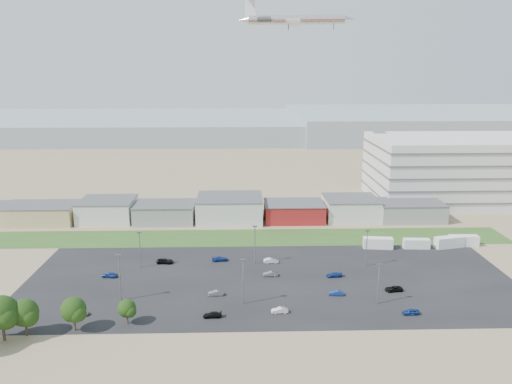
{
  "coord_description": "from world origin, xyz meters",
  "views": [
    {
      "loc": [
        -1.67,
        -94.01,
        50.52
      ],
      "look_at": [
        1.62,
        22.0,
        21.89
      ],
      "focal_mm": 35.0,
      "sensor_mm": 36.0,
      "label": 1
    }
  ],
  "objects_px": {
    "parked_car_1": "(336,293)",
    "parked_car_13": "(280,310)",
    "parked_car_2": "(411,312)",
    "parked_car_11": "(271,261)",
    "parked_car_10": "(80,313)",
    "parked_car_7": "(270,274)",
    "parked_car_5": "(110,275)",
    "parked_car_9": "(165,261)",
    "parked_car_0": "(394,289)",
    "parked_car_3": "(212,315)",
    "parked_car_4": "(216,293)",
    "airliner": "(296,20)",
    "parked_car_6": "(220,259)",
    "box_trailer_a": "(378,243)",
    "parked_car_12": "(334,275)"
  },
  "relations": [
    {
      "from": "parked_car_2",
      "to": "parked_car_7",
      "type": "bearing_deg",
      "value": -127.61
    },
    {
      "from": "parked_car_7",
      "to": "parked_car_12",
      "type": "relative_size",
      "value": 0.94
    },
    {
      "from": "airliner",
      "to": "parked_car_13",
      "type": "distance_m",
      "value": 125.68
    },
    {
      "from": "parked_car_7",
      "to": "parked_car_11",
      "type": "relative_size",
      "value": 0.92
    },
    {
      "from": "parked_car_13",
      "to": "parked_car_1",
      "type": "bearing_deg",
      "value": 117.41
    },
    {
      "from": "parked_car_1",
      "to": "parked_car_13",
      "type": "distance_m",
      "value": 15.89
    },
    {
      "from": "parked_car_7",
      "to": "parked_car_13",
      "type": "height_order",
      "value": "parked_car_7"
    },
    {
      "from": "parked_car_3",
      "to": "parked_car_10",
      "type": "relative_size",
      "value": 0.99
    },
    {
      "from": "airliner",
      "to": "parked_car_11",
      "type": "bearing_deg",
      "value": -93.1
    },
    {
      "from": "parked_car_5",
      "to": "parked_car_10",
      "type": "bearing_deg",
      "value": 3.8
    },
    {
      "from": "parked_car_2",
      "to": "parked_car_13",
      "type": "distance_m",
      "value": 27.78
    },
    {
      "from": "parked_car_5",
      "to": "parked_car_9",
      "type": "distance_m",
      "value": 15.33
    },
    {
      "from": "parked_car_12",
      "to": "parked_car_4",
      "type": "bearing_deg",
      "value": -75.05
    },
    {
      "from": "parked_car_10",
      "to": "parked_car_5",
      "type": "bearing_deg",
      "value": -5.64
    },
    {
      "from": "parked_car_1",
      "to": "parked_car_7",
      "type": "relative_size",
      "value": 0.93
    },
    {
      "from": "parked_car_3",
      "to": "parked_car_4",
      "type": "distance_m",
      "value": 10.41
    },
    {
      "from": "parked_car_5",
      "to": "parked_car_0",
      "type": "bearing_deg",
      "value": 88.82
    },
    {
      "from": "parked_car_5",
      "to": "parked_car_7",
      "type": "distance_m",
      "value": 40.18
    },
    {
      "from": "parked_car_1",
      "to": "box_trailer_a",
      "type": "bearing_deg",
      "value": 155.2
    },
    {
      "from": "airliner",
      "to": "parked_car_1",
      "type": "height_order",
      "value": "airliner"
    },
    {
      "from": "parked_car_11",
      "to": "parked_car_10",
      "type": "bearing_deg",
      "value": 121.09
    },
    {
      "from": "box_trailer_a",
      "to": "parked_car_12",
      "type": "xyz_separation_m",
      "value": [
        -16.38,
        -20.14,
        -1.01
      ]
    },
    {
      "from": "parked_car_2",
      "to": "parked_car_4",
      "type": "distance_m",
      "value": 43.03
    },
    {
      "from": "parked_car_6",
      "to": "parked_car_7",
      "type": "distance_m",
      "value": 16.79
    },
    {
      "from": "parked_car_3",
      "to": "parked_car_6",
      "type": "xyz_separation_m",
      "value": [
        0.28,
        31.58,
        0.06
      ]
    },
    {
      "from": "parked_car_1",
      "to": "parked_car_6",
      "type": "distance_m",
      "value": 35.21
    },
    {
      "from": "parked_car_10",
      "to": "parked_car_3",
      "type": "bearing_deg",
      "value": -95.68
    },
    {
      "from": "parked_car_2",
      "to": "parked_car_11",
      "type": "distance_m",
      "value": 40.75
    },
    {
      "from": "parked_car_13",
      "to": "parked_car_0",
      "type": "bearing_deg",
      "value": 106.42
    },
    {
      "from": "parked_car_3",
      "to": "parked_car_12",
      "type": "height_order",
      "value": "same"
    },
    {
      "from": "parked_car_9",
      "to": "parked_car_0",
      "type": "bearing_deg",
      "value": -103.58
    },
    {
      "from": "parked_car_5",
      "to": "parked_car_10",
      "type": "relative_size",
      "value": 0.96
    },
    {
      "from": "parked_car_1",
      "to": "parked_car_11",
      "type": "height_order",
      "value": "parked_car_11"
    },
    {
      "from": "parked_car_3",
      "to": "parked_car_4",
      "type": "bearing_deg",
      "value": 177.0
    },
    {
      "from": "parked_car_9",
      "to": "parked_car_13",
      "type": "distance_m",
      "value": 40.58
    },
    {
      "from": "parked_car_13",
      "to": "parked_car_9",
      "type": "bearing_deg",
      "value": -138.61
    },
    {
      "from": "parked_car_7",
      "to": "parked_car_13",
      "type": "relative_size",
      "value": 1.02
    },
    {
      "from": "parked_car_5",
      "to": "parked_car_11",
      "type": "distance_m",
      "value": 41.71
    },
    {
      "from": "parked_car_4",
      "to": "parked_car_11",
      "type": "relative_size",
      "value": 0.9
    },
    {
      "from": "parked_car_11",
      "to": "parked_car_13",
      "type": "height_order",
      "value": "parked_car_11"
    },
    {
      "from": "parked_car_10",
      "to": "parked_car_12",
      "type": "xyz_separation_m",
      "value": [
        57.26,
        18.53,
        -0.0
      ]
    },
    {
      "from": "parked_car_6",
      "to": "parked_car_13",
      "type": "xyz_separation_m",
      "value": [
        13.95,
        -30.01,
        -0.04
      ]
    },
    {
      "from": "box_trailer_a",
      "to": "parked_car_3",
      "type": "distance_m",
      "value": 60.91
    },
    {
      "from": "parked_car_7",
      "to": "parked_car_13",
      "type": "distance_m",
      "value": 19.48
    },
    {
      "from": "parked_car_4",
      "to": "parked_car_12",
      "type": "xyz_separation_m",
      "value": [
        29.1,
        9.75,
        -0.02
      ]
    },
    {
      "from": "parked_car_6",
      "to": "parked_car_3",
      "type": "bearing_deg",
      "value": 172.18
    },
    {
      "from": "airliner",
      "to": "parked_car_2",
      "type": "xyz_separation_m",
      "value": [
        14.26,
        -106.01,
        -68.42
      ]
    },
    {
      "from": "parked_car_6",
      "to": "parked_car_7",
      "type": "xyz_separation_m",
      "value": [
        13.06,
        -10.55,
        -0.03
      ]
    },
    {
      "from": "parked_car_2",
      "to": "box_trailer_a",
      "type": "bearing_deg",
      "value": 173.3
    },
    {
      "from": "parked_car_5",
      "to": "parked_car_12",
      "type": "height_order",
      "value": "parked_car_5"
    }
  ]
}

